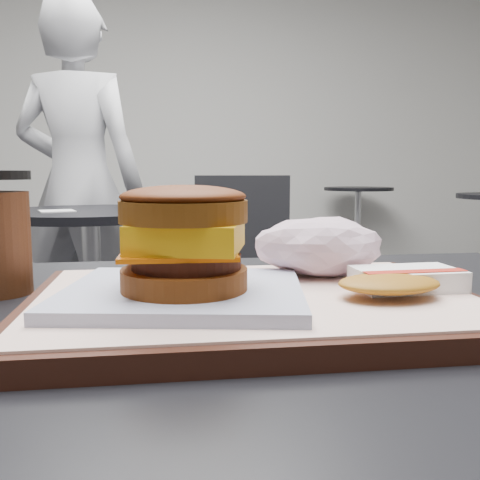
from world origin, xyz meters
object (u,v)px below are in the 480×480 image
(serving_tray, at_px, (254,304))
(hash_brown, at_px, (399,281))
(breakfast_sandwich, at_px, (184,252))
(crumpled_wrapper, at_px, (319,246))
(patron, at_px, (79,185))
(neighbor_chair, at_px, (214,263))
(neighbor_table, at_px, (92,261))

(serving_tray, relative_size, hash_brown, 3.12)
(breakfast_sandwich, height_order, crumpled_wrapper, breakfast_sandwich)
(patron, bearing_deg, neighbor_chair, 167.24)
(crumpled_wrapper, xyz_separation_m, neighbor_table, (-0.43, 1.58, -0.27))
(neighbor_table, height_order, neighbor_chair, neighbor_chair)
(serving_tray, relative_size, neighbor_table, 0.51)
(hash_brown, relative_size, patron, 0.07)
(hash_brown, xyz_separation_m, patron, (-0.58, 2.14, 0.03))
(crumpled_wrapper, bearing_deg, neighbor_table, 105.14)
(crumpled_wrapper, distance_m, neighbor_chair, 1.74)
(breakfast_sandwich, bearing_deg, neighbor_chair, 83.80)
(hash_brown, relative_size, neighbor_chair, 0.14)
(neighbor_chair, height_order, patron, patron)
(serving_tray, xyz_separation_m, neighbor_table, (-0.35, 1.66, -0.23))
(serving_tray, relative_size, patron, 0.23)
(crumpled_wrapper, distance_m, neighbor_table, 1.66)
(serving_tray, relative_size, breakfast_sandwich, 1.76)
(hash_brown, bearing_deg, neighbor_chair, 89.55)
(neighbor_table, height_order, patron, patron)
(serving_tray, distance_m, breakfast_sandwich, 0.08)
(neighbor_chair, distance_m, patron, 0.75)
(hash_brown, height_order, neighbor_table, hash_brown)
(serving_tray, xyz_separation_m, neighbor_chair, (0.14, 1.79, -0.27))
(hash_brown, bearing_deg, crumpled_wrapper, 115.26)
(neighbor_chair, relative_size, patron, 0.53)
(hash_brown, distance_m, patron, 2.22)
(patron, bearing_deg, crumpled_wrapper, 121.30)
(crumpled_wrapper, bearing_deg, neighbor_chair, 88.07)
(hash_brown, xyz_separation_m, neighbor_chair, (0.01, 1.81, -0.29))
(serving_tray, height_order, neighbor_table, serving_tray)
(hash_brown, xyz_separation_m, neighbor_table, (-0.47, 1.68, -0.25))
(hash_brown, bearing_deg, neighbor_table, 105.73)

